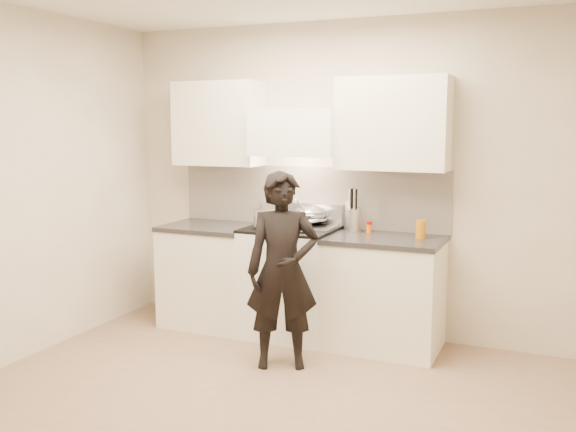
{
  "coord_description": "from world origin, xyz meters",
  "views": [
    {
      "loc": [
        1.82,
        -3.55,
        1.83
      ],
      "look_at": [
        -0.16,
        1.05,
        1.1
      ],
      "focal_mm": 40.0,
      "sensor_mm": 36.0,
      "label": 1
    }
  ],
  "objects_px": {
    "utensil_crock": "(353,218)",
    "person": "(283,271)",
    "wok": "(312,215)",
    "counter_right": "(384,293)",
    "stove": "(291,281)"
  },
  "relations": [
    {
      "from": "wok",
      "to": "stove",
      "type": "bearing_deg",
      "value": -133.32
    },
    {
      "from": "utensil_crock",
      "to": "person",
      "type": "relative_size",
      "value": 0.24
    },
    {
      "from": "stove",
      "to": "wok",
      "type": "relative_size",
      "value": 2.48
    },
    {
      "from": "stove",
      "to": "wok",
      "type": "distance_m",
      "value": 0.6
    },
    {
      "from": "utensil_crock",
      "to": "stove",
      "type": "bearing_deg",
      "value": -160.57
    },
    {
      "from": "stove",
      "to": "person",
      "type": "relative_size",
      "value": 0.65
    },
    {
      "from": "stove",
      "to": "person",
      "type": "xyz_separation_m",
      "value": [
        0.23,
        -0.7,
        0.27
      ]
    },
    {
      "from": "utensil_crock",
      "to": "person",
      "type": "xyz_separation_m",
      "value": [
        -0.26,
        -0.88,
        -0.29
      ]
    },
    {
      "from": "wok",
      "to": "person",
      "type": "distance_m",
      "value": 0.9
    },
    {
      "from": "person",
      "to": "utensil_crock",
      "type": "bearing_deg",
      "value": 48.36
    },
    {
      "from": "counter_right",
      "to": "utensil_crock",
      "type": "bearing_deg",
      "value": 151.92
    },
    {
      "from": "stove",
      "to": "person",
      "type": "height_order",
      "value": "person"
    },
    {
      "from": "counter_right",
      "to": "wok",
      "type": "height_order",
      "value": "wok"
    },
    {
      "from": "utensil_crock",
      "to": "counter_right",
      "type": "bearing_deg",
      "value": -28.08
    },
    {
      "from": "person",
      "to": "wok",
      "type": "bearing_deg",
      "value": 71.79
    }
  ]
}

